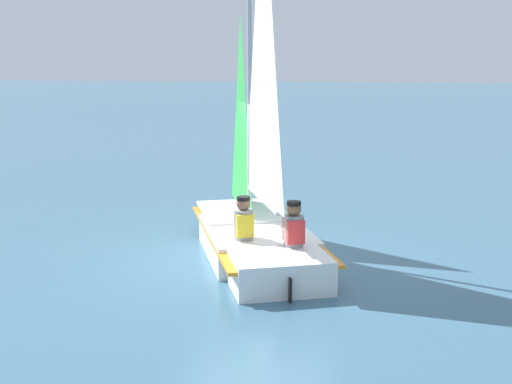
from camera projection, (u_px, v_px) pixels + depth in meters
name	position (u px, v px, depth m)	size (l,w,h in m)	color
ground_plane	(256.00, 256.00, 10.76)	(260.00, 260.00, 0.00)	#38607A
sailboat_main	(256.00, 210.00, 10.57)	(3.23, 4.53, 6.14)	white
sailor_helm	(244.00, 230.00, 9.90)	(0.40, 0.42, 1.16)	black
sailor_crew	(294.00, 236.00, 9.53)	(0.40, 0.42, 1.16)	black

